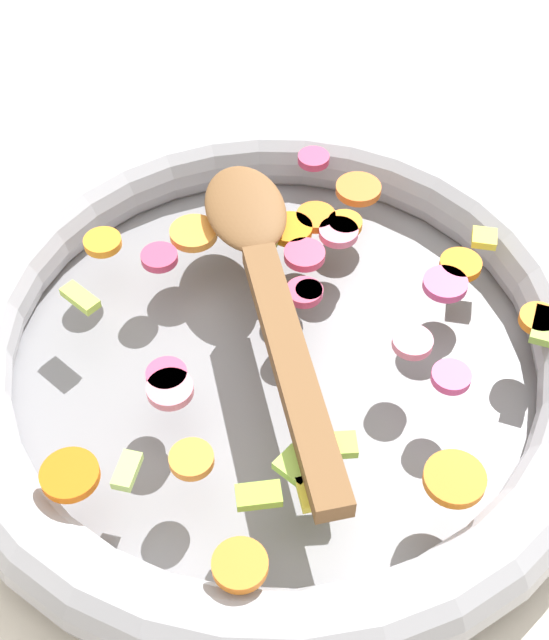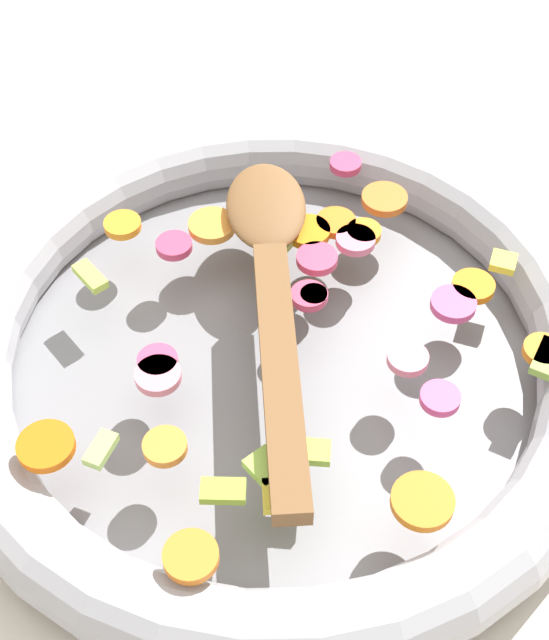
{
  "view_description": "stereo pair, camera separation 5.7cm",
  "coord_description": "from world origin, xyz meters",
  "views": [
    {
      "loc": [
        -0.19,
        0.32,
        0.49
      ],
      "look_at": [
        0.0,
        0.0,
        0.05
      ],
      "focal_mm": 50.0,
      "sensor_mm": 36.0,
      "label": 1
    },
    {
      "loc": [
        -0.23,
        0.29,
        0.49
      ],
      "look_at": [
        0.0,
        0.0,
        0.05
      ],
      "focal_mm": 50.0,
      "sensor_mm": 36.0,
      "label": 2
    }
  ],
  "objects": [
    {
      "name": "ground_plane",
      "position": [
        0.0,
        0.0,
        0.0
      ],
      "size": [
        4.0,
        4.0,
        0.0
      ],
      "primitive_type": "plane",
      "color": "beige"
    },
    {
      "name": "skillet",
      "position": [
        0.0,
        0.0,
        0.02
      ],
      "size": [
        0.45,
        0.45,
        0.05
      ],
      "color": "slate",
      "rests_on": "ground_plane"
    },
    {
      "name": "chopped_vegetables",
      "position": [
        -0.02,
        -0.01,
        0.05
      ],
      "size": [
        0.32,
        0.35,
        0.01
      ],
      "color": "orange",
      "rests_on": "skillet"
    },
    {
      "name": "wooden_spoon",
      "position": [
        0.02,
        -0.02,
        0.06
      ],
      "size": [
        0.22,
        0.24,
        0.01
      ],
      "color": "brown",
      "rests_on": "chopped_vegetables"
    }
  ]
}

